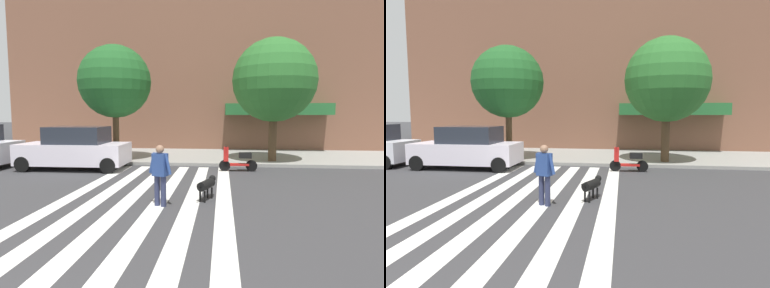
% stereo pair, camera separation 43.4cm
% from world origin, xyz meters
% --- Properties ---
extents(ground_plane, '(160.00, 160.00, 0.00)m').
position_xyz_m(ground_plane, '(0.00, 6.43, 0.00)').
color(ground_plane, '#353538').
extents(sidewalk_far, '(80.00, 6.00, 0.15)m').
position_xyz_m(sidewalk_far, '(0.00, 15.86, 0.07)').
color(sidewalk_far, gray).
rests_on(sidewalk_far, ground_plane).
extents(crosswalk_stripes, '(4.95, 12.26, 0.01)m').
position_xyz_m(crosswalk_stripes, '(1.20, 6.43, 0.00)').
color(crosswalk_stripes, silver).
rests_on(crosswalk_stripes, ground_plane).
extents(parked_car_behind_first, '(4.71, 2.04, 1.90)m').
position_xyz_m(parked_car_behind_first, '(-3.12, 11.60, 0.91)').
color(parked_car_behind_first, silver).
rests_on(parked_car_behind_first, ground_plane).
extents(parked_scooter, '(1.63, 0.50, 1.11)m').
position_xyz_m(parked_scooter, '(4.07, 11.78, 0.48)').
color(parked_scooter, black).
rests_on(parked_scooter, ground_plane).
extents(street_tree_nearest, '(3.60, 3.60, 5.71)m').
position_xyz_m(street_tree_nearest, '(-1.97, 13.70, 4.05)').
color(street_tree_nearest, '#4C3823').
rests_on(street_tree_nearest, sidewalk_far).
extents(street_tree_middle, '(4.00, 4.00, 5.92)m').
position_xyz_m(street_tree_middle, '(5.84, 13.91, 4.05)').
color(street_tree_middle, '#4C3823').
rests_on(street_tree_middle, sidewalk_far).
extents(pedestrian_dog_walker, '(0.68, 0.37, 1.64)m').
position_xyz_m(pedestrian_dog_walker, '(1.75, 6.47, 0.93)').
color(pedestrian_dog_walker, '#282D4C').
rests_on(pedestrian_dog_walker, ground_plane).
extents(dog_on_leash, '(0.54, 1.05, 0.65)m').
position_xyz_m(dog_on_leash, '(2.96, 7.20, 0.44)').
color(dog_on_leash, black).
rests_on(dog_on_leash, ground_plane).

